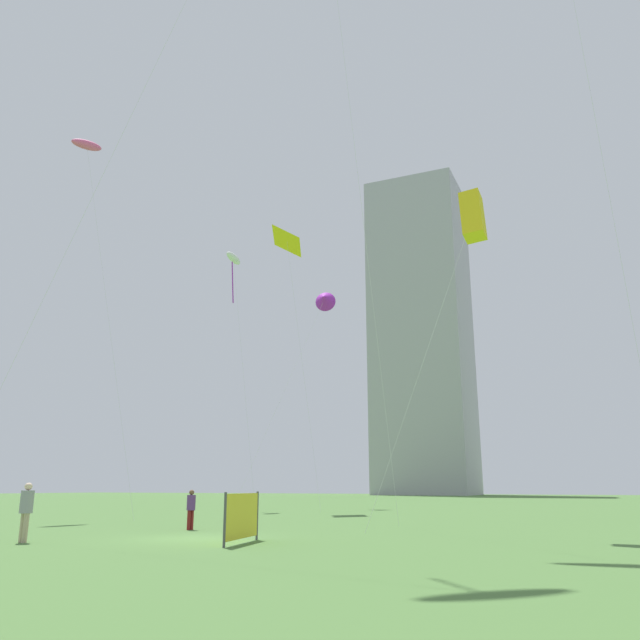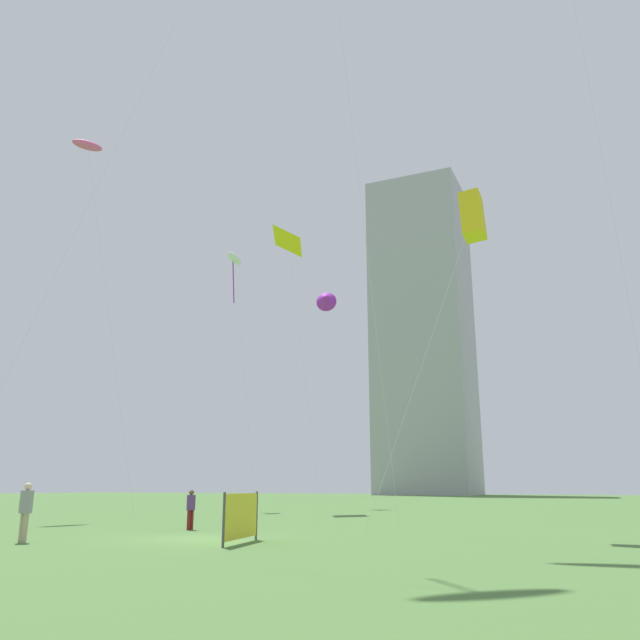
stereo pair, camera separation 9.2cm
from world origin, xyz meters
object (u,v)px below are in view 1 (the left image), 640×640
at_px(kite_flying_2, 324,299).
at_px(kite_flying_7, 287,242).
at_px(person_standing_1, 26,508).
at_px(kite_flying_4, 233,259).
at_px(distant_highrise_0, 422,334).
at_px(person_standing_0, 191,507).
at_px(kite_flying_0, 473,216).
at_px(kite_flying_6, 87,145).
at_px(event_banner, 242,516).

height_order(kite_flying_2, kite_flying_7, kite_flying_7).
bearing_deg(person_standing_1, kite_flying_4, 124.70).
distance_m(person_standing_1, distant_highrise_0, 132.77).
relative_size(person_standing_0, kite_flying_0, 0.11).
bearing_deg(kite_flying_2, person_standing_0, -75.06).
bearing_deg(kite_flying_4, kite_flying_0, -37.03).
distance_m(kite_flying_0, kite_flying_7, 27.70).
relative_size(kite_flying_4, kite_flying_7, 0.98).
relative_size(person_standing_1, kite_flying_0, 0.13).
xyz_separation_m(person_standing_1, kite_flying_0, (12.81, 11.34, 12.39)).
bearing_deg(kite_flying_6, event_banner, -29.84).
distance_m(kite_flying_0, kite_flying_4, 32.65).
bearing_deg(event_banner, kite_flying_6, 150.16).
distance_m(person_standing_0, person_standing_1, 7.53).
distance_m(kite_flying_6, event_banner, 36.53).
relative_size(kite_flying_0, kite_flying_6, 0.54).
xyz_separation_m(kite_flying_0, kite_flying_2, (-20.11, 27.53, 6.04)).
relative_size(kite_flying_2, distant_highrise_0, 0.28).
xyz_separation_m(person_standing_1, kite_flying_6, (-16.07, 15.73, 25.31)).
relative_size(kite_flying_0, event_banner, 4.82).
bearing_deg(person_standing_0, person_standing_1, -175.77).
height_order(person_standing_0, kite_flying_6, kite_flying_6).
xyz_separation_m(kite_flying_7, event_banner, (12.95, -26.65, -21.13)).
bearing_deg(kite_flying_2, person_standing_1, -79.36).
xyz_separation_m(person_standing_1, kite_flying_7, (-6.39, 29.40, 20.88)).
xyz_separation_m(person_standing_0, kite_flying_7, (-7.48, 21.95, 21.03)).
height_order(person_standing_0, kite_flying_0, kite_flying_0).
height_order(person_standing_1, kite_flying_7, kite_flying_7).
distance_m(person_standing_0, kite_flying_2, 37.45).
bearing_deg(kite_flying_7, person_standing_1, -77.73).
height_order(kite_flying_2, kite_flying_4, kite_flying_4).
height_order(kite_flying_6, distant_highrise_0, distant_highrise_0).
relative_size(person_standing_0, distant_highrise_0, 0.02).
bearing_deg(distant_highrise_0, event_banner, -77.98).
xyz_separation_m(kite_flying_2, kite_flying_7, (0.91, -9.47, 2.45)).
bearing_deg(person_standing_0, kite_flying_6, 76.77).
xyz_separation_m(kite_flying_7, distant_highrise_0, (-16.38, 96.58, 14.33)).
bearing_deg(kite_flying_2, kite_flying_7, -84.53).
height_order(kite_flying_0, kite_flying_7, kite_flying_7).
bearing_deg(kite_flying_2, event_banner, -69.01).
distance_m(distant_highrise_0, event_banner, 131.54).
bearing_deg(distant_highrise_0, person_standing_0, -79.99).
distance_m(person_standing_0, kite_flying_7, 31.30).
bearing_deg(person_standing_0, event_banner, -118.13).
distance_m(kite_flying_2, kite_flying_7, 9.83).
height_order(kite_flying_2, distant_highrise_0, distant_highrise_0).
xyz_separation_m(kite_flying_0, kite_flying_7, (-19.21, 18.05, 8.49)).
distance_m(person_standing_0, event_banner, 7.21).
xyz_separation_m(person_standing_0, person_standing_1, (-1.09, -7.45, 0.15)).
distance_m(kite_flying_4, event_banner, 39.45).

